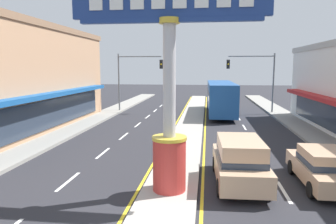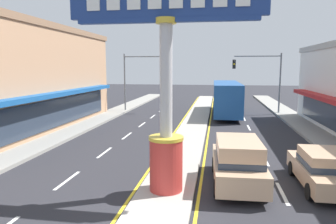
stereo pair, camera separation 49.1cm
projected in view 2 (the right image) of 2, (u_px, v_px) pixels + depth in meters
name	position (u px, v px, depth m)	size (l,w,h in m)	color
median_strip	(194.00, 125.00, 25.40)	(2.13, 52.00, 0.14)	#A39E93
sidewalk_left	(82.00, 126.00, 24.83)	(2.33, 60.00, 0.18)	gray
sidewalk_right	(316.00, 134.00, 22.06)	(2.33, 60.00, 0.18)	gray
lane_markings	(193.00, 129.00, 24.09)	(8.87, 52.00, 0.01)	silver
district_sign	(166.00, 86.00, 11.26)	(7.03, 1.30, 7.75)	#B7332D
traffic_light_left_side	(141.00, 72.00, 33.03)	(4.86, 0.46, 6.20)	slate
traffic_light_right_side	(262.00, 73.00, 31.55)	(4.86, 0.46, 6.20)	slate
bus_near_right_lane	(226.00, 96.00, 31.37)	(2.69, 11.24, 3.26)	#1E5199
sedan_far_right_lane	(323.00, 169.00, 12.24)	(1.86, 4.31, 1.53)	tan
suv_near_left_lane	(238.00, 161.00, 12.54)	(2.10, 4.67, 1.90)	tan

